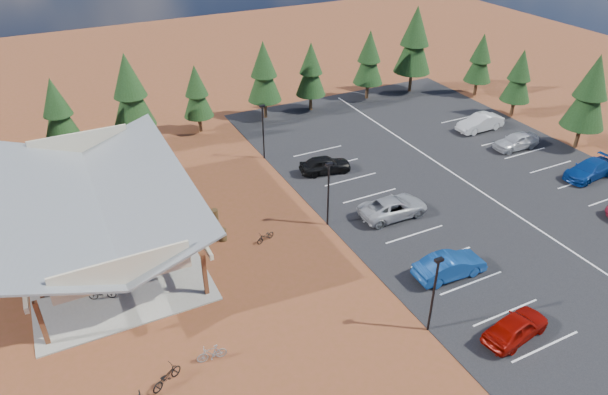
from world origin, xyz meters
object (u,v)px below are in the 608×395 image
Objects in this scene: bike_4 at (138,277)px; bike_12 at (166,377)px; trash_bin_1 at (214,215)px; car_0 at (516,327)px; bike_pavilion at (97,196)px; lamp_post_1 at (328,190)px; bike_5 at (128,243)px; car_1 at (450,266)px; lamp_post_0 at (434,290)px; bike_7 at (121,181)px; bike_13 at (212,353)px; bike_16 at (265,237)px; car_9 at (480,123)px; trash_bin_0 at (222,235)px; car_8 at (516,141)px; bike_3 at (81,189)px; car_4 at (325,164)px; bike_1 at (81,275)px; bike_2 at (91,223)px; lamp_post_2 at (263,128)px; car_7 at (590,169)px; car_2 at (393,207)px; bike_0 at (102,293)px; bike_6 at (121,218)px.

bike_4 is 8.59m from bike_12.
car_0 is at bearing -59.18° from trash_bin_1.
lamp_post_1 is (15.00, -5.00, -0.85)m from bike_pavilion.
car_1 is (17.95, -12.15, 0.27)m from bike_5.
car_0 is at bearing -33.60° from lamp_post_0.
bike_13 is (0.81, -21.04, -0.09)m from bike_7.
bike_16 is 0.31× the size of car_9.
car_8 reaches higher than trash_bin_0.
bike_3 is at bearing 126.99° from trash_bin_0.
car_4 is at bearing -121.41° from bike_7.
car_0 reaches higher than bike_1.
trash_bin_1 is 0.56× the size of bike_1.
bike_2 is at bearing -94.55° from car_8.
lamp_post_1 is at bearing -147.84° from bike_7.
car_9 reaches higher than bike_1.
lamp_post_2 reaches higher than trash_bin_1.
car_4 is at bearing -88.32° from car_9.
lamp_post_0 is 29.53m from car_9.
lamp_post_2 reaches higher than trash_bin_0.
lamp_post_2 is 18.91m from bike_4.
trash_bin_0 is at bearing -24.65° from bike_pavilion.
car_7 is at bearing -12.80° from bike_pavilion.
lamp_post_2 is at bearing -93.78° from bike_3.
car_0 is at bearing -133.47° from bike_1.
bike_3 reaches higher than bike_7.
car_0 is (19.69, -21.90, 0.27)m from bike_2.
car_9 is (16.74, 9.12, 0.06)m from car_2.
car_0 is at bearing -45.99° from bike_pavilion.
trash_bin_0 is 0.21× the size of car_0.
bike_5 is 12.48m from bike_12.
car_7 is at bearing 7.06° from car_9.
car_8 reaches higher than bike_0.
bike_7 reaches higher than bike_2.
bike_5 is at bearing -88.70° from car_8.
bike_pavilion is 36.96m from car_9.
lamp_post_2 is 0.96× the size of car_2.
car_0 reaches higher than bike_6.
bike_1 is 0.85× the size of bike_12.
car_8 is (-1.44, 6.90, 0.03)m from car_7.
car_4 is at bearing -85.49° from bike_6.
bike_2 is at bearing 15.16° from bike_0.
bike_13 is (2.20, -8.11, -0.05)m from bike_4.
bike_16 is at bearing -103.57° from car_7.
bike_16 is at bearing -95.43° from bike_5.
lamp_post_1 is 23.73m from car_7.
car_8 is at bearing -105.93° from bike_3.
car_7 reaches higher than trash_bin_1.
bike_4 is 9.06m from bike_16.
lamp_post_2 is at bearing -101.54° from car_9.
trash_bin_1 is at bearing 21.54° from car_0.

